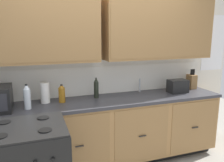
% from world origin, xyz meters
% --- Properties ---
extents(wall_unit, '(4.48, 0.40, 2.56)m').
position_xyz_m(wall_unit, '(0.00, 0.50, 1.68)').
color(wall_unit, silver).
rests_on(wall_unit, ground_plane).
extents(counter_run, '(3.31, 0.64, 0.93)m').
position_xyz_m(counter_run, '(0.00, 0.30, 0.48)').
color(counter_run, black).
rests_on(counter_run, ground_plane).
extents(toaster, '(0.28, 0.18, 0.19)m').
position_xyz_m(toaster, '(1.13, 0.30, 1.02)').
color(toaster, black).
rests_on(toaster, counter_run).
extents(knife_block, '(0.11, 0.14, 0.31)m').
position_xyz_m(knife_block, '(1.49, 0.45, 1.04)').
color(knife_block, olive).
rests_on(knife_block, counter_run).
extents(sink_faucet, '(0.02, 0.02, 0.20)m').
position_xyz_m(sink_faucet, '(0.61, 0.51, 1.03)').
color(sink_faucet, '#B2B5BA').
rests_on(sink_faucet, counter_run).
extents(paper_towel_roll, '(0.12, 0.12, 0.26)m').
position_xyz_m(paper_towel_roll, '(-0.74, 0.42, 1.06)').
color(paper_towel_roll, white).
rests_on(paper_towel_roll, counter_run).
extents(bottle_clear, '(0.08, 0.08, 0.29)m').
position_xyz_m(bottle_clear, '(-0.95, 0.24, 1.07)').
color(bottle_clear, silver).
rests_on(bottle_clear, counter_run).
extents(bottle_amber, '(0.08, 0.08, 0.23)m').
position_xyz_m(bottle_amber, '(-0.54, 0.37, 1.04)').
color(bottle_amber, '#9E6619').
rests_on(bottle_amber, counter_run).
extents(bottle_dark, '(0.06, 0.06, 0.27)m').
position_xyz_m(bottle_dark, '(-0.08, 0.42, 1.06)').
color(bottle_dark, black).
rests_on(bottle_dark, counter_run).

